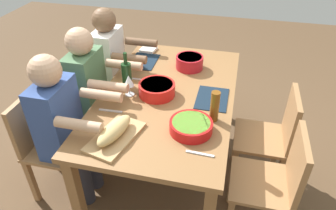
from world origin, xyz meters
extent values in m
plane|color=brown|center=(0.00, 0.00, 0.00)|extent=(8.00, 8.00, 0.00)
cube|color=olive|center=(0.00, 0.00, 0.72)|extent=(1.68, 0.99, 0.04)
cube|color=olive|center=(0.78, -0.44, 0.35)|extent=(0.07, 0.07, 0.70)
cube|color=olive|center=(-0.78, 0.44, 0.35)|extent=(0.07, 0.07, 0.70)
cube|color=olive|center=(0.78, 0.44, 0.35)|extent=(0.07, 0.07, 0.70)
cube|color=#9E7044|center=(0.00, 0.74, 0.44)|extent=(0.40, 0.40, 0.03)
cube|color=#9E7044|center=(0.00, 0.92, 0.65)|extent=(0.38, 0.04, 0.40)
cube|color=#9E7044|center=(0.17, 0.57, 0.21)|extent=(0.04, 0.04, 0.42)
cube|color=#9E7044|center=(-0.17, 0.57, 0.21)|extent=(0.04, 0.04, 0.42)
cube|color=#9E7044|center=(0.17, 0.91, 0.21)|extent=(0.04, 0.04, 0.42)
cube|color=#9E7044|center=(-0.17, 0.91, 0.21)|extent=(0.04, 0.04, 0.42)
cylinder|color=#2D2D38|center=(0.08, 0.52, 0.23)|extent=(0.11, 0.11, 0.45)
cylinder|color=#2D2D38|center=(-0.08, 0.52, 0.23)|extent=(0.11, 0.11, 0.45)
cube|color=#4C724C|center=(0.00, 0.68, 0.73)|extent=(0.34, 0.20, 0.55)
cylinder|color=tan|center=(0.17, 0.41, 0.85)|extent=(0.07, 0.30, 0.07)
cylinder|color=tan|center=(-0.17, 0.41, 0.85)|extent=(0.07, 0.30, 0.07)
sphere|color=tan|center=(0.00, 0.68, 1.09)|extent=(0.21, 0.21, 0.21)
cube|color=#9E7044|center=(-0.46, 0.74, 0.44)|extent=(0.40, 0.40, 0.03)
cube|color=#9E7044|center=(-0.46, 0.92, 0.65)|extent=(0.38, 0.04, 0.40)
cube|color=#9E7044|center=(-0.29, 0.57, 0.21)|extent=(0.04, 0.04, 0.42)
cube|color=#9E7044|center=(-0.63, 0.57, 0.21)|extent=(0.04, 0.04, 0.42)
cube|color=#9E7044|center=(-0.29, 0.91, 0.21)|extent=(0.04, 0.04, 0.42)
cube|color=#9E7044|center=(-0.63, 0.91, 0.21)|extent=(0.04, 0.04, 0.42)
cylinder|color=#2D2D38|center=(-0.38, 0.52, 0.23)|extent=(0.11, 0.11, 0.45)
cylinder|color=#2D2D38|center=(-0.54, 0.52, 0.23)|extent=(0.11, 0.11, 0.45)
cube|color=#334C8C|center=(-0.46, 0.68, 0.73)|extent=(0.34, 0.20, 0.55)
cylinder|color=tan|center=(-0.29, 0.41, 0.85)|extent=(0.07, 0.30, 0.07)
cylinder|color=tan|center=(-0.63, 0.41, 0.85)|extent=(0.07, 0.30, 0.07)
sphere|color=tan|center=(-0.46, 0.68, 1.09)|extent=(0.21, 0.21, 0.21)
cube|color=#9E7044|center=(0.46, 0.74, 0.44)|extent=(0.40, 0.40, 0.03)
cube|color=#9E7044|center=(0.46, 0.92, 0.65)|extent=(0.38, 0.04, 0.40)
cube|color=#9E7044|center=(0.63, 0.57, 0.21)|extent=(0.04, 0.04, 0.42)
cube|color=#9E7044|center=(0.29, 0.57, 0.21)|extent=(0.04, 0.04, 0.42)
cube|color=#9E7044|center=(0.63, 0.91, 0.21)|extent=(0.04, 0.04, 0.42)
cube|color=#9E7044|center=(0.29, 0.91, 0.21)|extent=(0.04, 0.04, 0.42)
cylinder|color=#2D2D38|center=(0.54, 0.52, 0.23)|extent=(0.11, 0.11, 0.45)
cylinder|color=#2D2D38|center=(0.38, 0.52, 0.23)|extent=(0.11, 0.11, 0.45)
cube|color=white|center=(0.46, 0.68, 0.73)|extent=(0.34, 0.20, 0.55)
cylinder|color=brown|center=(0.63, 0.41, 0.85)|extent=(0.07, 0.30, 0.07)
cylinder|color=brown|center=(0.29, 0.41, 0.85)|extent=(0.07, 0.30, 0.07)
sphere|color=brown|center=(0.46, 0.68, 1.09)|extent=(0.21, 0.21, 0.21)
cube|color=#9E7044|center=(0.00, -0.74, 0.44)|extent=(0.40, 0.40, 0.03)
cube|color=#9E7044|center=(0.00, -0.92, 0.65)|extent=(0.38, 0.04, 0.40)
cube|color=#9E7044|center=(-0.17, -0.57, 0.21)|extent=(0.04, 0.04, 0.42)
cube|color=#9E7044|center=(0.17, -0.57, 0.21)|extent=(0.04, 0.04, 0.42)
cube|color=#9E7044|center=(-0.17, -0.91, 0.21)|extent=(0.04, 0.04, 0.42)
cube|color=#9E7044|center=(0.17, -0.91, 0.21)|extent=(0.04, 0.04, 0.42)
cube|color=#9E7044|center=(-0.46, -0.74, 0.44)|extent=(0.40, 0.40, 0.03)
cube|color=#9E7044|center=(-0.46, -0.92, 0.65)|extent=(0.38, 0.04, 0.40)
cube|color=#9E7044|center=(-0.29, -0.57, 0.21)|extent=(0.04, 0.04, 0.42)
cube|color=#9E7044|center=(-0.29, -0.91, 0.21)|extent=(0.04, 0.04, 0.42)
cylinder|color=red|center=(-0.04, 0.08, 0.79)|extent=(0.27, 0.27, 0.10)
cylinder|color=orange|center=(-0.04, 0.08, 0.82)|extent=(0.24, 0.24, 0.03)
cylinder|color=#B21923|center=(0.44, -0.09, 0.79)|extent=(0.23, 0.23, 0.11)
cylinder|color=beige|center=(0.44, -0.09, 0.83)|extent=(0.21, 0.21, 0.04)
cylinder|color=red|center=(-0.40, -0.25, 0.78)|extent=(0.28, 0.28, 0.07)
cylinder|color=#669E33|center=(-0.40, -0.25, 0.80)|extent=(0.24, 0.24, 0.03)
cube|color=tan|center=(-0.58, 0.20, 0.75)|extent=(0.44, 0.31, 0.02)
ellipsoid|color=tan|center=(-0.58, 0.20, 0.81)|extent=(0.34, 0.18, 0.09)
cylinder|color=#193819|center=(0.02, 0.33, 0.84)|extent=(0.08, 0.08, 0.20)
cylinder|color=#193819|center=(0.02, 0.33, 0.98)|extent=(0.03, 0.03, 0.09)
cylinder|color=brown|center=(-0.25, -0.38, 0.85)|extent=(0.06, 0.06, 0.22)
cylinder|color=silver|center=(-0.09, 0.28, 0.74)|extent=(0.07, 0.07, 0.01)
cylinder|color=silver|center=(-0.09, 0.28, 0.78)|extent=(0.01, 0.01, 0.07)
cone|color=silver|center=(-0.09, 0.28, 0.86)|extent=(0.08, 0.08, 0.08)
cube|color=silver|center=(0.14, 0.34, 0.74)|extent=(0.02, 0.17, 0.01)
cube|color=silver|center=(-0.32, 0.34, 0.74)|extent=(0.02, 0.17, 0.01)
cube|color=#142333|center=(0.46, 0.34, 0.74)|extent=(0.32, 0.23, 0.01)
cube|color=#142333|center=(0.00, -0.34, 0.74)|extent=(0.32, 0.23, 0.01)
cube|color=silver|center=(-0.60, -0.34, 0.74)|extent=(0.02, 0.17, 0.01)
cube|color=white|center=(0.69, 0.36, 0.75)|extent=(0.16, 0.16, 0.02)
camera|label=1|loc=(-1.94, -0.46, 2.03)|focal=33.23mm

